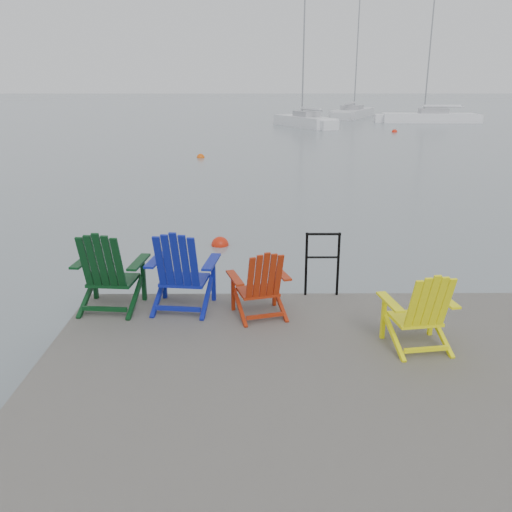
{
  "coord_description": "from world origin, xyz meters",
  "views": [
    {
      "loc": [
        -0.71,
        -4.6,
        3.32
      ],
      "look_at": [
        -0.66,
        3.14,
        0.85
      ],
      "focal_mm": 38.0,
      "sensor_mm": 36.0,
      "label": 1
    }
  ],
  "objects_px": {
    "handrail": "(322,258)",
    "sailboat_mid": "(353,114)",
    "chair_red": "(261,283)",
    "chair_yellow": "(421,309)",
    "chair_green": "(108,270)",
    "buoy_c": "(394,132)",
    "buoy_a": "(220,245)",
    "sailboat_far": "(429,118)",
    "buoy_b": "(201,158)",
    "chair_blue": "(181,269)",
    "sailboat_near": "(304,122)",
    "buoy_d": "(324,130)"
  },
  "relations": [
    {
      "from": "sailboat_near",
      "to": "buoy_d",
      "type": "bearing_deg",
      "value": -94.28
    },
    {
      "from": "chair_blue",
      "to": "sailboat_far",
      "type": "bearing_deg",
      "value": 76.04
    },
    {
      "from": "handrail",
      "to": "chair_green",
      "type": "distance_m",
      "value": 2.85
    },
    {
      "from": "buoy_c",
      "to": "chair_blue",
      "type": "bearing_deg",
      "value": -108.6
    },
    {
      "from": "handrail",
      "to": "chair_green",
      "type": "height_order",
      "value": "chair_green"
    },
    {
      "from": "buoy_a",
      "to": "chair_green",
      "type": "bearing_deg",
      "value": -103.94
    },
    {
      "from": "chair_yellow",
      "to": "sailboat_far",
      "type": "xyz_separation_m",
      "value": [
        14.06,
        44.58,
        -0.62
      ]
    },
    {
      "from": "sailboat_mid",
      "to": "buoy_a",
      "type": "xyz_separation_m",
      "value": [
        -11.22,
        -47.09,
        -0.35
      ]
    },
    {
      "from": "buoy_c",
      "to": "buoy_b",
      "type": "bearing_deg",
      "value": -132.03
    },
    {
      "from": "chair_yellow",
      "to": "buoy_c",
      "type": "relative_size",
      "value": 2.32
    },
    {
      "from": "sailboat_mid",
      "to": "chair_blue",
      "type": "bearing_deg",
      "value": -80.2
    },
    {
      "from": "chair_blue",
      "to": "sailboat_near",
      "type": "distance_m",
      "value": 39.02
    },
    {
      "from": "chair_red",
      "to": "sailboat_near",
      "type": "distance_m",
      "value": 39.13
    },
    {
      "from": "sailboat_near",
      "to": "buoy_a",
      "type": "bearing_deg",
      "value": -121.68
    },
    {
      "from": "sailboat_mid",
      "to": "buoy_c",
      "type": "xyz_separation_m",
      "value": [
        -0.26,
        -18.51,
        -0.35
      ]
    },
    {
      "from": "chair_red",
      "to": "buoy_b",
      "type": "xyz_separation_m",
      "value": [
        -2.53,
        19.37,
        -0.95
      ]
    },
    {
      "from": "chair_blue",
      "to": "buoy_c",
      "type": "relative_size",
      "value": 2.71
    },
    {
      "from": "sailboat_mid",
      "to": "buoy_a",
      "type": "height_order",
      "value": "sailboat_mid"
    },
    {
      "from": "chair_green",
      "to": "sailboat_far",
      "type": "relative_size",
      "value": 0.1
    },
    {
      "from": "chair_yellow",
      "to": "buoy_b",
      "type": "relative_size",
      "value": 2.49
    },
    {
      "from": "handrail",
      "to": "sailboat_mid",
      "type": "bearing_deg",
      "value": 79.43
    },
    {
      "from": "handrail",
      "to": "sailboat_far",
      "type": "height_order",
      "value": "sailboat_far"
    },
    {
      "from": "chair_green",
      "to": "sailboat_mid",
      "type": "relative_size",
      "value": 0.08
    },
    {
      "from": "handrail",
      "to": "buoy_d",
      "type": "distance_m",
      "value": 35.03
    },
    {
      "from": "chair_yellow",
      "to": "buoy_a",
      "type": "xyz_separation_m",
      "value": [
        -2.54,
        5.75,
        -0.97
      ]
    },
    {
      "from": "handrail",
      "to": "buoy_a",
      "type": "height_order",
      "value": "handrail"
    },
    {
      "from": "sailboat_mid",
      "to": "buoy_d",
      "type": "bearing_deg",
      "value": -84.84
    },
    {
      "from": "sailboat_mid",
      "to": "chair_green",
      "type": "bearing_deg",
      "value": -81.18
    },
    {
      "from": "handrail",
      "to": "chair_red",
      "type": "distance_m",
      "value": 1.13
    },
    {
      "from": "handrail",
      "to": "sailboat_far",
      "type": "bearing_deg",
      "value": 70.83
    },
    {
      "from": "sailboat_near",
      "to": "chair_red",
      "type": "bearing_deg",
      "value": -119.5
    },
    {
      "from": "buoy_c",
      "to": "buoy_d",
      "type": "height_order",
      "value": "buoy_c"
    },
    {
      "from": "handrail",
      "to": "buoy_b",
      "type": "xyz_separation_m",
      "value": [
        -3.39,
        18.64,
        -1.04
      ]
    },
    {
      "from": "chair_green",
      "to": "chair_red",
      "type": "height_order",
      "value": "chair_green"
    },
    {
      "from": "chair_red",
      "to": "buoy_c",
      "type": "relative_size",
      "value": 2.23
    },
    {
      "from": "buoy_a",
      "to": "handrail",
      "type": "bearing_deg",
      "value": -68.15
    },
    {
      "from": "chair_red",
      "to": "chair_yellow",
      "type": "bearing_deg",
      "value": -42.9
    },
    {
      "from": "buoy_c",
      "to": "sailboat_mid",
      "type": "bearing_deg",
      "value": 89.21
    },
    {
      "from": "chair_yellow",
      "to": "sailboat_far",
      "type": "bearing_deg",
      "value": 64.11
    },
    {
      "from": "sailboat_far",
      "to": "buoy_c",
      "type": "height_order",
      "value": "sailboat_far"
    },
    {
      "from": "handrail",
      "to": "chair_yellow",
      "type": "height_order",
      "value": "chair_yellow"
    },
    {
      "from": "handrail",
      "to": "buoy_a",
      "type": "xyz_separation_m",
      "value": [
        -1.66,
        4.13,
        -1.04
      ]
    },
    {
      "from": "sailboat_far",
      "to": "buoy_a",
      "type": "bearing_deg",
      "value": 161.74
    },
    {
      "from": "buoy_a",
      "to": "buoy_b",
      "type": "distance_m",
      "value": 14.61
    },
    {
      "from": "buoy_d",
      "to": "chair_red",
      "type": "bearing_deg",
      "value": -98.57
    },
    {
      "from": "chair_blue",
      "to": "buoy_d",
      "type": "relative_size",
      "value": 3.02
    },
    {
      "from": "handrail",
      "to": "sailboat_mid",
      "type": "distance_m",
      "value": 52.12
    },
    {
      "from": "buoy_a",
      "to": "buoy_b",
      "type": "bearing_deg",
      "value": 96.8
    },
    {
      "from": "sailboat_mid",
      "to": "handrail",
      "type": "bearing_deg",
      "value": -78.3
    },
    {
      "from": "buoy_d",
      "to": "buoy_a",
      "type": "bearing_deg",
      "value": -101.35
    }
  ]
}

